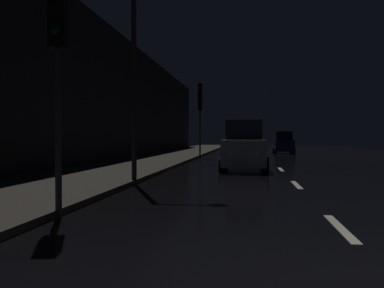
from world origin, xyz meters
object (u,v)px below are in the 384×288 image
at_px(streetlamp_overhead, 147,13).
at_px(traffic_light_far_left, 200,103).
at_px(car_approaching_headlights, 244,147).
at_px(car_distant_taillights, 284,143).
at_px(traffic_light_near_left, 57,19).

bearing_deg(streetlamp_overhead, traffic_light_far_left, 90.73).
height_order(car_approaching_headlights, car_distant_taillights, car_approaching_headlights).
bearing_deg(car_distant_taillights, car_approaching_headlights, 170.34).
bearing_deg(traffic_light_far_left, car_approaching_headlights, 12.36).
xyz_separation_m(traffic_light_far_left, car_approaching_headlights, (3.21, -10.75, -2.85)).
xyz_separation_m(streetlamp_overhead, car_distant_taillights, (6.38, 26.16, -4.47)).
bearing_deg(traffic_light_near_left, traffic_light_far_left, 167.82).
height_order(traffic_light_far_left, traffic_light_near_left, traffic_light_far_left).
distance_m(traffic_light_far_left, streetlamp_overhead, 17.03).
distance_m(car_approaching_headlights, car_distant_taillights, 20.23).
distance_m(traffic_light_near_left, car_distant_taillights, 32.64).
height_order(traffic_light_near_left, streetlamp_overhead, streetlamp_overhead).
height_order(traffic_light_far_left, car_distant_taillights, traffic_light_far_left).
xyz_separation_m(streetlamp_overhead, car_approaching_headlights, (2.99, 6.21, -4.35)).
xyz_separation_m(traffic_light_far_left, traffic_light_near_left, (-0.10, -22.62, -0.21)).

